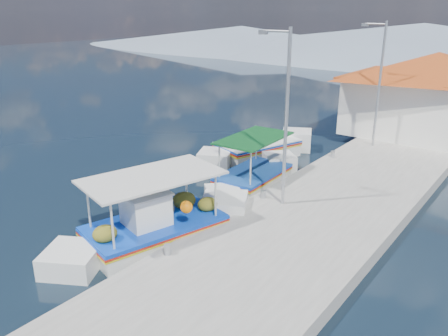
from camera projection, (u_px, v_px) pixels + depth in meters
The scene contains 9 objects.
ground at pixel (151, 203), 17.26m from camera, with size 160.00×160.00×0.00m, color black.
quay at pixel (360, 185), 18.33m from camera, with size 5.00×44.00×0.50m, color #A8A49D.
bollards at pixel (305, 170), 18.83m from camera, with size 0.20×17.20×0.30m.
main_caique at pixel (157, 227), 14.30m from camera, with size 3.49×7.30×2.49m.
caique_green_canopy at pixel (254, 178), 18.85m from camera, with size 2.03×6.27×2.35m.
caique_blue_hull at pixel (258, 150), 22.51m from camera, with size 3.62×6.80×1.28m.
harbor_building at pixel (433, 93), 24.08m from camera, with size 10.49×10.49×4.40m.
lamp_post_near at pixel (284, 110), 14.91m from camera, with size 1.21×0.14×6.00m.
lamp_post_far at pixel (378, 78), 21.68m from camera, with size 1.21×0.14×6.00m.
Camera 1 is at (11.78, -10.93, 7.03)m, focal length 36.16 mm.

